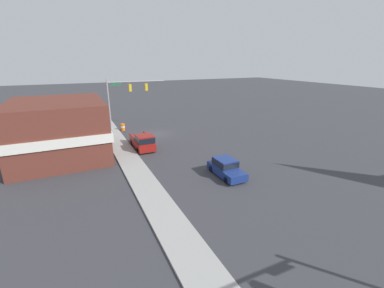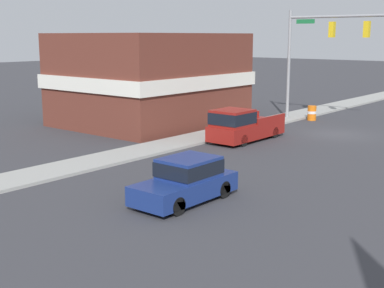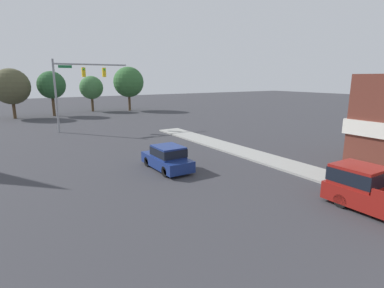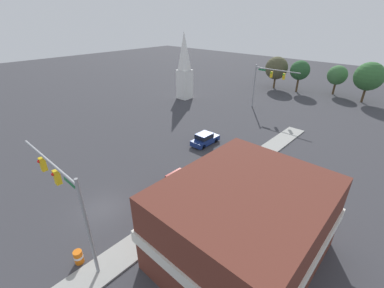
# 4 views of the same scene
# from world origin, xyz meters

# --- Properties ---
(ground_plane) EXTENTS (200.00, 200.00, 0.00)m
(ground_plane) POSITION_xyz_m (0.00, 0.00, 0.00)
(ground_plane) COLOR #38383D
(sidewalk_curb) EXTENTS (2.40, 60.00, 0.14)m
(sidewalk_curb) POSITION_xyz_m (5.70, 0.00, 0.07)
(sidewalk_curb) COLOR #9E9E99
(sidewalk_curb) RESTS_ON ground
(near_signal_assembly) EXTENTS (8.58, 0.49, 7.80)m
(near_signal_assembly) POSITION_xyz_m (3.08, -3.65, 5.70)
(near_signal_assembly) COLOR gray
(near_signal_assembly) RESTS_ON ground
(car_lead) EXTENTS (1.81, 4.26, 1.63)m
(car_lead) POSITION_xyz_m (-1.63, 16.46, 0.84)
(car_lead) COLOR black
(car_lead) RESTS_ON ground
(pickup_truck_parked) EXTENTS (1.97, 5.36, 1.95)m
(pickup_truck_parked) POSITION_xyz_m (3.31, 5.71, 0.95)
(pickup_truck_parked) COLOR black
(pickup_truck_parked) RESTS_ON ground
(construction_barrel) EXTENTS (0.64, 0.64, 1.06)m
(construction_barrel) POSITION_xyz_m (3.90, -4.13, 0.54)
(construction_barrel) COLOR orange
(construction_barrel) RESTS_ON ground
(corner_brick_building) EXTENTS (9.65, 11.65, 6.18)m
(corner_brick_building) POSITION_xyz_m (12.07, 4.16, 3.09)
(corner_brick_building) COLOR brown
(corner_brick_building) RESTS_ON ground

